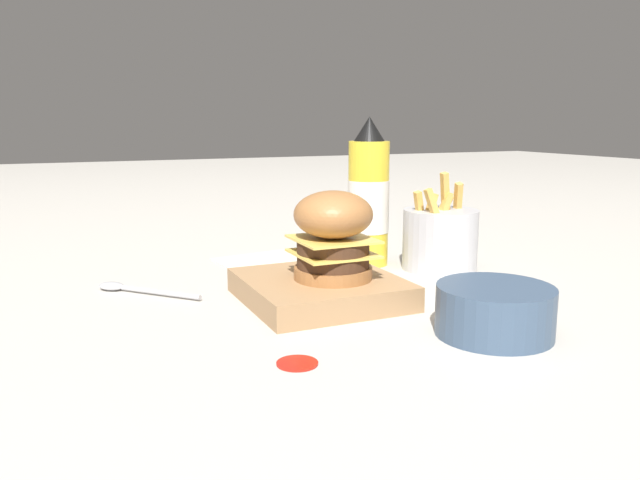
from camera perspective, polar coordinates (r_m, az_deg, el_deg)
The scene contains 9 objects.
ground_plane at distance 0.83m, azimuth -1.71°, elevation -5.58°, with size 6.00×6.00×0.00m, color #B7B2A8.
serving_board at distance 0.82m, azimuth 0.00°, elevation -4.51°, with size 0.20×0.19×0.03m.
burger at distance 0.80m, azimuth 1.21°, elevation 0.53°, with size 0.10×0.10×0.11m.
ketchup_bottle at distance 1.02m, azimuth 4.44°, elevation 3.73°, with size 0.07×0.07×0.24m.
fries_basket at distance 1.01m, azimuth 10.92°, elevation 0.14°, with size 0.12×0.12×0.16m.
side_bowl at distance 0.72m, azimuth 15.69°, elevation -6.12°, with size 0.13×0.13×0.06m.
spoon at distance 0.91m, azimuth -17.09°, elevation -4.24°, with size 0.13×0.13×0.01m.
ketchup_puddle at distance 0.62m, azimuth -2.09°, elevation -11.11°, with size 0.04×0.04×0.00m.
parchment_square at distance 1.05m, azimuth -4.28°, elevation -2.01°, with size 0.18×0.18×0.00m.
Camera 1 is at (0.73, -0.30, 0.24)m, focal length 35.00 mm.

